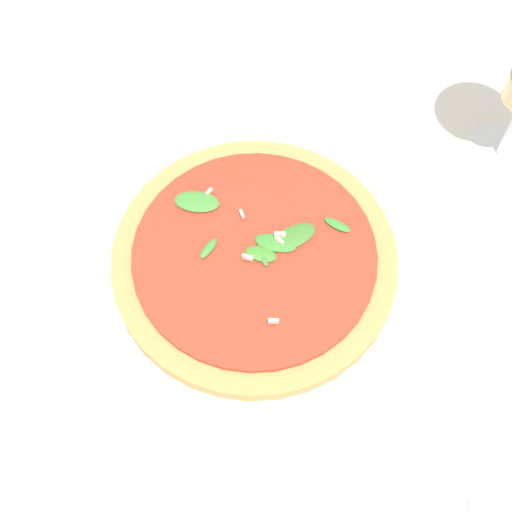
% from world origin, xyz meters
% --- Properties ---
extents(ground_plane, '(6.00, 6.00, 0.00)m').
position_xyz_m(ground_plane, '(0.00, 0.00, 0.00)').
color(ground_plane, silver).
extents(pizza_arugula_main, '(0.31, 0.31, 0.05)m').
position_xyz_m(pizza_arugula_main, '(0.01, 0.01, 0.02)').
color(pizza_arugula_main, white).
rests_on(pizza_arugula_main, ground_plane).
extents(side_plate_white, '(0.16, 0.16, 0.02)m').
position_xyz_m(side_plate_white, '(0.21, -0.29, 0.01)').
color(side_plate_white, white).
rests_on(side_plate_white, ground_plane).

